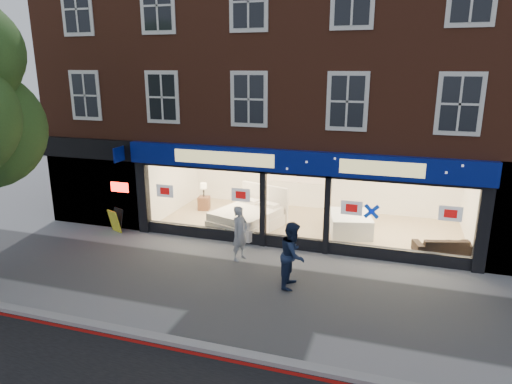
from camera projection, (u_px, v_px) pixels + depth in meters
The scene contains 12 objects.
ground at pixel (267, 291), 12.15m from camera, with size 120.00×120.00×0.00m, color gray.
kerb_line at pixel (224, 360), 9.31m from camera, with size 60.00×0.10×0.01m, color #8C0A07.
kerb_stone at pixel (228, 352), 9.48m from camera, with size 60.00×0.25×0.12m, color gray.
showroom_floor at pixel (307, 226), 16.96m from camera, with size 11.00×4.50×0.10m, color tan.
building at pixel (321, 41), 16.73m from camera, with size 19.00×8.26×10.30m.
display_bed at pixel (248, 217), 16.59m from camera, with size 2.64×2.90×1.37m.
bedside_table at pixel (204, 203), 18.64m from camera, with size 0.45×0.45×0.55m, color brown.
mattress_stack at pixel (350, 224), 16.03m from camera, with size 1.74×2.01×0.68m.
sofa at pixel (443, 246), 14.28m from camera, with size 1.78×0.69×0.52m, color black.
a_board at pixel (116, 220), 16.42m from camera, with size 0.55×0.35×0.84m, color yellow.
pedestrian_grey at pixel (240, 233), 13.94m from camera, with size 0.62×0.41×1.71m, color #A1A3A8.
pedestrian_blue at pixel (293, 255), 12.21m from camera, with size 0.89×0.69×1.82m, color #172340.
Camera 1 is at (3.08, -10.56, 5.80)m, focal length 32.00 mm.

